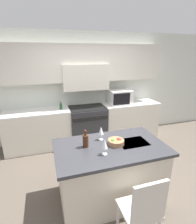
{
  "coord_description": "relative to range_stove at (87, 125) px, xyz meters",
  "views": [
    {
      "loc": [
        -0.97,
        -2.35,
        2.2
      ],
      "look_at": [
        -0.06,
        0.56,
        1.16
      ],
      "focal_mm": 28.0,
      "sensor_mm": 36.0,
      "label": 1
    }
  ],
  "objects": [
    {
      "name": "range_stove",
      "position": [
        0.0,
        0.0,
        0.0
      ],
      "size": [
        0.9,
        0.7,
        0.92
      ],
      "color": "#2D2D33",
      "rests_on": "ground_plane"
    },
    {
      "name": "oil_bottle_on_counter",
      "position": [
        -0.63,
        0.0,
        0.54
      ],
      "size": [
        0.06,
        0.06,
        0.19
      ],
      "color": "#194723",
      "rests_on": "back_counter"
    },
    {
      "name": "fruit_bowl",
      "position": [
        -0.04,
        -1.9,
        0.5
      ],
      "size": [
        0.24,
        0.24,
        0.1
      ],
      "color": "#996B47",
      "rests_on": "kitchen_island"
    },
    {
      "name": "back_cabinetry",
      "position": [
        0.0,
        0.27,
        1.15
      ],
      "size": [
        10.0,
        0.46,
        2.7
      ],
      "color": "silver",
      "rests_on": "ground_plane"
    },
    {
      "name": "kitchen_island",
      "position": [
        -0.13,
        -1.93,
        0.0
      ],
      "size": [
        1.61,
        0.95,
        0.91
      ],
      "color": "beige",
      "rests_on": "ground_plane"
    },
    {
      "name": "ground_plane",
      "position": [
        0.0,
        -1.66,
        -0.46
      ],
      "size": [
        10.0,
        10.0,
        0.0
      ],
      "primitive_type": "plane",
      "color": "brown"
    },
    {
      "name": "wine_bottle",
      "position": [
        -0.48,
        -1.84,
        0.55
      ],
      "size": [
        0.08,
        0.08,
        0.26
      ],
      "color": "#422314",
      "rests_on": "kitchen_island"
    },
    {
      "name": "microwave",
      "position": [
        0.89,
        0.02,
        0.65
      ],
      "size": [
        0.57,
        0.41,
        0.35
      ],
      "color": "silver",
      "rests_on": "back_counter"
    },
    {
      "name": "back_counter",
      "position": [
        -0.0,
        0.02,
        0.01
      ],
      "size": [
        3.88,
        0.62,
        0.93
      ],
      "color": "silver",
      "rests_on": "ground_plane"
    },
    {
      "name": "wine_glass_near",
      "position": [
        -0.28,
        -2.11,
        0.6
      ],
      "size": [
        0.08,
        0.08,
        0.22
      ],
      "color": "white",
      "rests_on": "kitchen_island"
    },
    {
      "name": "island_chair",
      "position": [
        -0.06,
        -2.74,
        0.09
      ],
      "size": [
        0.42,
        0.4,
        0.99
      ],
      "color": "beige",
      "rests_on": "ground_plane"
    },
    {
      "name": "wine_glass_far",
      "position": [
        -0.2,
        -1.7,
        0.6
      ],
      "size": [
        0.08,
        0.08,
        0.22
      ],
      "color": "white",
      "rests_on": "kitchen_island"
    }
  ]
}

